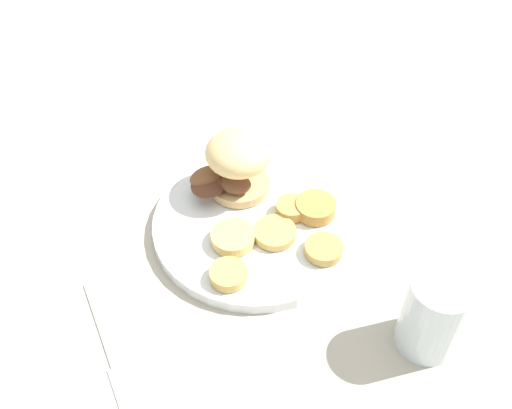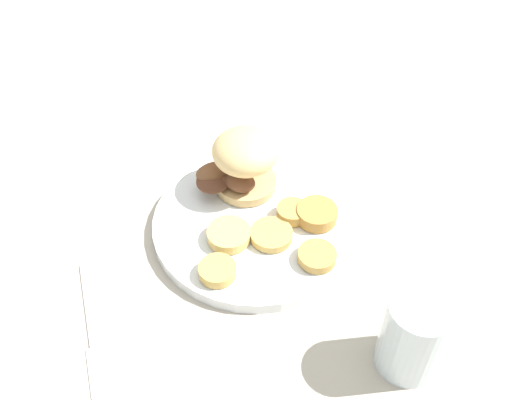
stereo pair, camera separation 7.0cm
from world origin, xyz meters
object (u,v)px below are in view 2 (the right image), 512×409
object	(u,v)px
sandwich	(239,162)
dinner_plate	(256,223)
fork	(95,326)
drinking_glass	(413,335)

from	to	relation	value
sandwich	dinner_plate	bearing A→B (deg)	-172.26
dinner_plate	fork	size ratio (longest dim) A/B	1.46
drinking_glass	fork	bearing A→B (deg)	70.58
dinner_plate	sandwich	size ratio (longest dim) A/B	2.26
dinner_plate	fork	world-z (taller)	dinner_plate
dinner_plate	drinking_glass	distance (m)	0.24
dinner_plate	drinking_glass	size ratio (longest dim) A/B	2.62
dinner_plate	sandwich	world-z (taller)	sandwich
fork	drinking_glass	xyz separation A→B (m)	(-0.11, -0.31, 0.05)
sandwich	drinking_glass	xyz separation A→B (m)	(-0.27, -0.12, -0.01)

